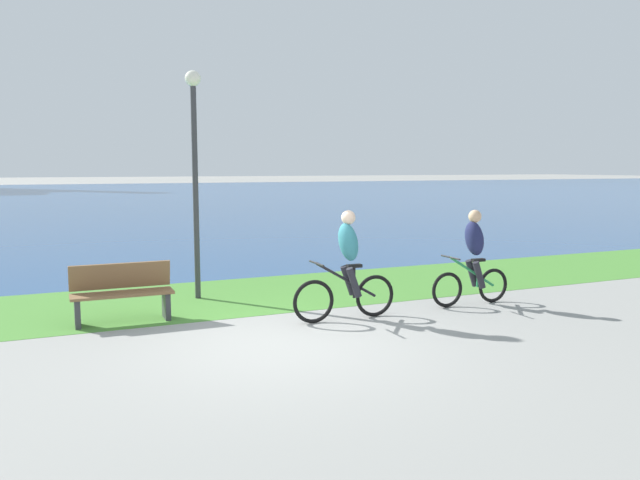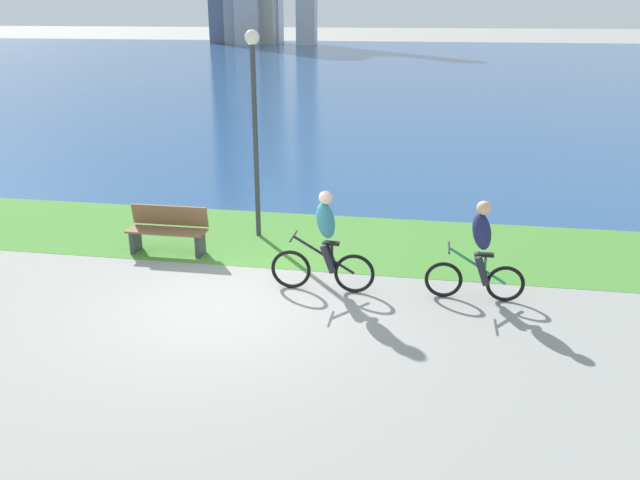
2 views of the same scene
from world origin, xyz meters
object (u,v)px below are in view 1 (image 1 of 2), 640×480
Objects in this scene: cyclist_trailing at (473,257)px; lamppost_tall at (195,152)px; cyclist_lead at (347,266)px; bench_near_path at (122,293)px.

lamppost_tall reaches higher than cyclist_trailing.
cyclist_lead is 3.48m from bench_near_path.
cyclist_lead is 3.55m from lamppost_tall.
cyclist_trailing is at bearing -29.58° from lamppost_tall.
cyclist_lead reaches higher than bench_near_path.
bench_near_path is (-5.67, 1.16, -0.38)m from cyclist_trailing.
cyclist_trailing is 5.80m from bench_near_path.
cyclist_trailing reaches higher than bench_near_path.
bench_near_path is at bearing 168.40° from cyclist_trailing.
cyclist_lead is 1.15× the size of bench_near_path.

